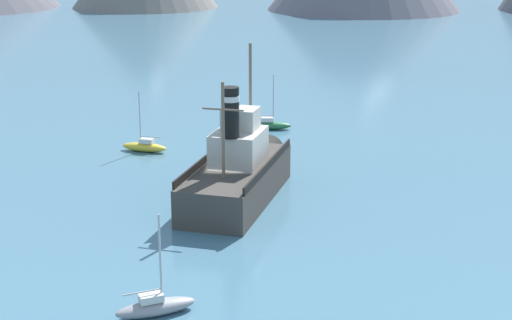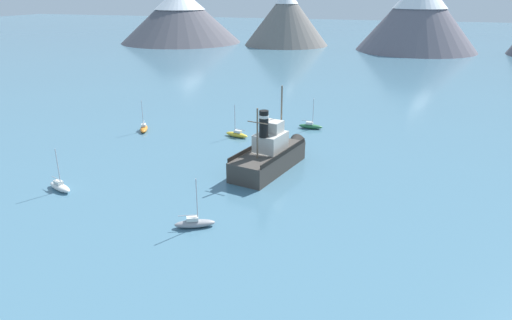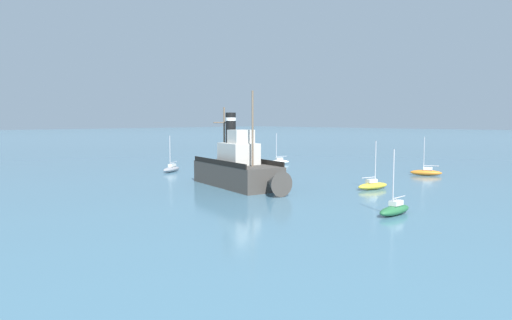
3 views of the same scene
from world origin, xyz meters
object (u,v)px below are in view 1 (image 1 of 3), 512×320
Objects in this scene: old_tugboat at (239,171)px; sailboat_green at (270,125)px; sailboat_grey at (155,306)px; sailboat_yellow at (145,146)px.

old_tugboat is 3.02× the size of sailboat_green.
sailboat_grey is 35.38m from sailboat_green.
old_tugboat is 3.02× the size of sailboat_yellow.
sailboat_yellow is 1.00× the size of sailboat_green.
sailboat_green is (9.76, 7.74, 0.00)m from sailboat_yellow.
sailboat_yellow is at bearing -141.58° from sailboat_green.
old_tugboat is 18.69m from sailboat_green.
old_tugboat reaches higher than sailboat_grey.
sailboat_yellow is (-5.69, 27.40, 0.00)m from sailboat_grey.
sailboat_green is at bearing 38.42° from sailboat_yellow.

